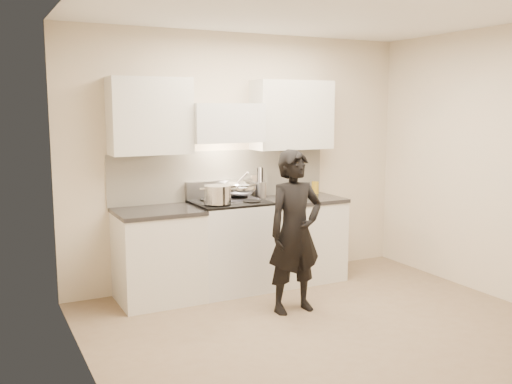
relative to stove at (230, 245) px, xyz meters
The scene contains 11 objects.
ground_plane 1.53m from the stove, 78.12° to the right, with size 4.00×4.00×0.00m, color #7F6B53.
room_shell 1.56m from the stove, 77.04° to the right, with size 4.04×3.54×2.70m.
stove is the anchor object (origin of this frame).
counter_right 0.83m from the stove, ahead, with size 0.92×0.67×0.92m.
counter_left 0.78m from the stove, behind, with size 0.82×0.67×0.92m.
wok 0.63m from the stove, 38.62° to the left, with size 0.37×0.46×0.30m.
stock_pot 0.63m from the stove, 144.10° to the right, with size 0.39×0.28×0.18m.
utensil_crock 0.73m from the stove, 22.27° to the left, with size 0.13×0.13×0.34m.
spice_jar 0.94m from the stove, 16.33° to the left, with size 0.04×0.04×0.10m.
oil_glass 1.28m from the stove, ahead, with size 0.08×0.08×0.14m.
person 0.95m from the stove, 72.42° to the right, with size 0.56×0.37×1.53m, color black.
Camera 1 is at (-2.68, -3.91, 1.91)m, focal length 40.00 mm.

